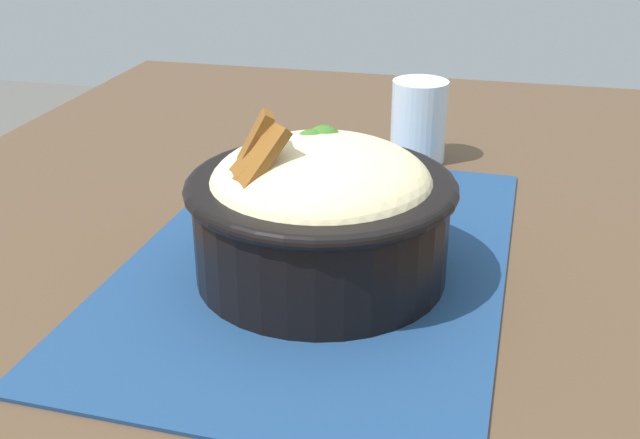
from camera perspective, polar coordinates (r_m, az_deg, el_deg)
table at (r=0.67m, az=-2.02°, el=-8.48°), size 1.33×0.88×0.74m
placemat at (r=0.65m, az=-0.05°, el=-2.92°), size 0.48×0.32×0.00m
bowl at (r=0.60m, az=-0.02°, el=0.72°), size 0.24×0.24×0.14m
fork at (r=0.72m, az=2.76°, el=-0.00°), size 0.02×0.13×0.00m
drinking_glass at (r=0.87m, az=7.27°, el=6.89°), size 0.06×0.06×0.09m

